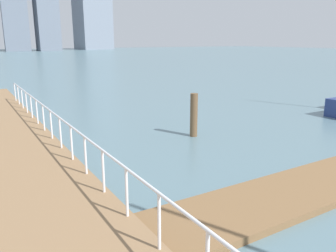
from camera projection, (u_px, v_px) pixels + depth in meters
name	position (u px, v px, depth m)	size (l,w,h in m)	color
ground_plane	(90.00, 114.00, 18.49)	(300.00, 300.00, 0.00)	slate
boardwalk_railing	(93.00, 152.00, 8.44)	(0.06, 27.93, 1.08)	white
dock_piling_1	(194.00, 115.00, 14.01)	(0.31, 0.31, 1.81)	brown
skyline_tower_4	(46.00, 9.00, 122.43)	(7.68, 8.32, 29.27)	slate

